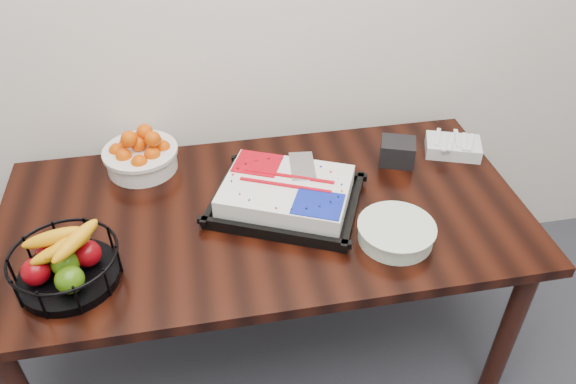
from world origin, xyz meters
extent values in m
cube|color=black|center=(0.00, 2.00, 0.73)|extent=(1.80, 0.90, 0.04)
cylinder|color=black|center=(-0.82, 2.37, 0.35)|extent=(0.07, 0.07, 0.71)
cylinder|color=black|center=(0.82, 1.63, 0.35)|extent=(0.07, 0.07, 0.71)
cylinder|color=black|center=(0.82, 2.37, 0.35)|extent=(0.07, 0.07, 0.71)
cube|color=black|center=(0.08, 2.01, 0.76)|extent=(0.60, 0.55, 0.02)
cube|color=white|center=(0.08, 2.01, 0.81)|extent=(0.51, 0.46, 0.07)
cube|color=#B20312|center=(-0.04, 2.10, 0.85)|extent=(0.20, 0.19, 0.00)
cube|color=#0E1D9C|center=(0.21, 1.93, 0.85)|extent=(0.20, 0.19, 0.00)
cube|color=silver|center=(0.11, 2.12, 0.85)|extent=(0.10, 0.18, 0.00)
cylinder|color=white|center=(-0.41, 2.33, 0.79)|extent=(0.26, 0.26, 0.08)
cylinder|color=white|center=(-0.41, 2.33, 0.83)|extent=(0.28, 0.28, 0.01)
cylinder|color=black|center=(-0.62, 1.79, 0.76)|extent=(0.30, 0.30, 0.03)
torus|color=black|center=(-0.62, 1.79, 0.85)|extent=(0.32, 0.32, 0.01)
cylinder|color=white|center=(0.40, 1.77, 0.78)|extent=(0.24, 0.24, 0.05)
cylinder|color=white|center=(0.40, 1.77, 0.81)|extent=(0.25, 0.25, 0.01)
cube|color=silver|center=(0.78, 2.21, 0.78)|extent=(0.24, 0.20, 0.05)
cube|color=black|center=(0.54, 2.19, 0.80)|extent=(0.16, 0.15, 0.09)
camera|label=1|loc=(-0.19, 0.53, 2.00)|focal=35.00mm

